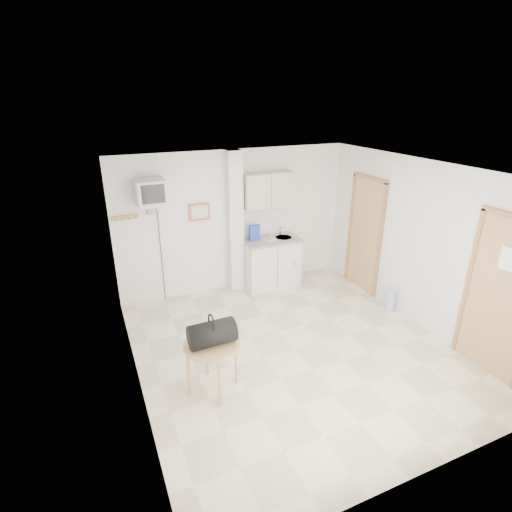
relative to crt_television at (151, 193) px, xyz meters
name	(u,v)px	position (x,y,z in m)	size (l,w,h in m)	color
ground	(294,349)	(1.45, -2.02, -1.94)	(4.50, 4.50, 0.00)	beige
room_envelope	(311,243)	(1.69, -1.93, -0.40)	(4.24, 4.54, 2.55)	white
kitchenette	(270,245)	(2.02, -0.02, -1.13)	(1.03, 0.58, 2.10)	silver
crt_television	(151,193)	(0.00, 0.00, 0.00)	(0.44, 0.45, 2.15)	slate
round_table	(212,349)	(0.16, -2.34, -1.36)	(0.67, 0.67, 0.65)	tan
duffel_bag	(212,333)	(0.16, -2.37, -1.13)	(0.54, 0.31, 0.40)	black
water_bottle	(390,301)	(3.43, -1.70, -1.75)	(0.13, 0.13, 0.40)	#A3BCDE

